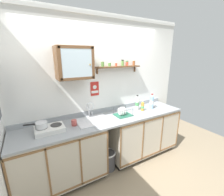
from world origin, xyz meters
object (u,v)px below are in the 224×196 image
Objects in this scene: wall_cabinet at (74,63)px; trash_bin at (108,160)px; hot_plate_stove at (50,129)px; bottle_water_blue_0 at (152,102)px; dish_rack at (123,113)px; saucepan at (41,125)px; warning_sign at (95,89)px; bottle_opaque_white_1 at (137,103)px; sink at (93,122)px; mug at (74,123)px; bottle_juice_amber_2 at (143,106)px.

wall_cabinet is 1.55× the size of trash_bin.
hot_plate_stove is at bearing 174.44° from trash_bin.
bottle_water_blue_0 is 0.72m from dish_rack.
trash_bin is at bearing -175.25° from bottle_water_blue_0.
saucepan is 1.05m from warning_sign.
bottle_opaque_white_1 is at bearing 12.27° from trash_bin.
dish_rack is at bearing -1.63° from saucepan.
bottle_opaque_white_1 is (1.73, 0.05, 0.02)m from saucepan.
sink is 0.56m from dish_rack.
bottle_water_blue_0 is 1.08× the size of dish_rack.
mug is (-0.88, 0.03, 0.01)m from dish_rack.
hot_plate_stove is at bearing -161.59° from wall_cabinet.
bottle_water_blue_0 is (1.27, -0.04, 0.16)m from sink.
saucepan is 1.22× the size of warning_sign.
saucepan is at bearing -166.78° from wall_cabinet.
sink is 0.99m from wall_cabinet.
hot_plate_stove is 1.20m from trash_bin.
trash_bin is at bearing -30.61° from sink.
wall_cabinet is 2.13× the size of warning_sign.
bottle_opaque_white_1 is at bearing 1.79° from saucepan.
wall_cabinet reaches higher than saucepan.
hot_plate_stove is 1.23m from dish_rack.
wall_cabinet reaches higher than trash_bin.
mug is at bearing -148.80° from warning_sign.
bottle_opaque_white_1 is (0.96, 0.04, 0.16)m from sink.
saucepan is 1.33m from trash_bin.
bottle_opaque_white_1 is 1.23× the size of warning_sign.
warning_sign is at bearing 140.28° from dish_rack.
bottle_water_blue_0 is at bearing 0.06° from hot_plate_stove.
bottle_opaque_white_1 is 1.19m from trash_bin.
mug is (-1.28, -0.06, -0.10)m from bottle_opaque_white_1.
dish_rack is 2.40× the size of mug.
saucepan is at bearing 178.37° from dish_rack.
wall_cabinet reaches higher than bottle_water_blue_0.
mug is at bearing 2.26° from hot_plate_stove.
trash_bin is (0.04, -0.39, -1.24)m from warning_sign.
bottle_water_blue_0 reaches higher than sink.
bottle_opaque_white_1 is 0.12m from bottle_juice_amber_2.
mug is (-0.32, -0.02, 0.06)m from sink.
bottle_opaque_white_1 is at bearing 13.01° from dish_rack.
bottle_juice_amber_2 reaches higher than dish_rack.
warning_sign is at bearing 31.20° from mug.
sink is 2.17× the size of warning_sign.
sink is 0.58m from warning_sign.
wall_cabinet is (-1.49, 0.15, 0.80)m from bottle_water_blue_0.
hot_plate_stove is at bearing -177.74° from mug.
bottle_water_blue_0 is 0.91× the size of trash_bin.
wall_cabinet is 0.62m from warning_sign.
trash_bin is (-0.75, -0.16, -0.91)m from bottle_opaque_white_1.
sink is 1.03m from bottle_juice_amber_2.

